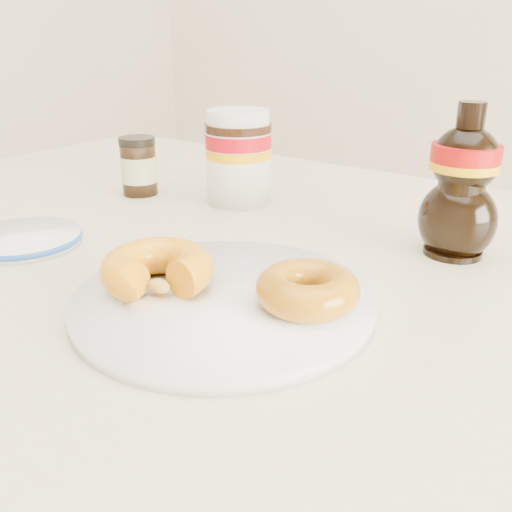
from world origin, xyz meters
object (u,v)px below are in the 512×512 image
Objects in this scene: nutella_jar at (238,154)px; donut_bitten at (158,269)px; dining_table at (257,318)px; blue_rim_saucer at (24,239)px; syrup_bottle at (462,182)px; donut_whole at (308,289)px; plate at (224,300)px; dark_jar at (139,167)px.

donut_bitten is at bearing -64.77° from nutella_jar.
dining_table is 0.19m from donut_bitten.
syrup_bottle is at bearing 33.26° from blue_rim_saucer.
dining_table is at bearing 30.78° from blue_rim_saucer.
blue_rim_saucer is (-0.24, 0.01, -0.02)m from donut_bitten.
donut_whole is (0.13, 0.05, -0.00)m from donut_bitten.
plate is 0.35m from nutella_jar.
plate reaches higher than dining_table.
dark_jar is at bearing -175.11° from syrup_bottle.
dark_jar is (-0.42, 0.19, 0.01)m from donut_whole.
plate is 2.08× the size of nutella_jar.
dark_jar reaches higher than dining_table.
dark_jar is at bearing 147.96° from plate.
plate is 0.29m from blue_rim_saucer.
donut_whole is at bearing 6.40° from blue_rim_saucer.
nutella_jar is 1.53× the size of dark_jar.
donut_bitten is 0.79× the size of nutella_jar.
syrup_bottle reaches higher than donut_bitten.
dark_jar is at bearing 162.68° from dining_table.
donut_bitten is (-0.00, -0.15, 0.12)m from dining_table.
donut_whole is 0.54× the size of syrup_bottle.
dark_jar reaches higher than blue_rim_saucer.
donut_whole is 1.04× the size of dark_jar.
blue_rim_saucer is (0.05, -0.23, -0.04)m from dark_jar.
plate is at bearing 3.12° from blue_rim_saucer.
nutella_jar is 1.00× the size of blue_rim_saucer.
donut_bitten is 0.79× the size of blue_rim_saucer.
plate is at bearing -66.55° from dining_table.
plate is at bearing -32.04° from dark_jar.
syrup_bottle is (0.32, -0.02, 0.01)m from nutella_jar.
donut_whole reaches higher than dining_table.
nutella_jar reaches higher than dining_table.
donut_bitten reaches higher than donut_whole.
blue_rim_saucer is at bearing -149.22° from dining_table.
nutella_jar is 0.79× the size of syrup_bottle.
donut_whole is at bearing 18.79° from plate.
syrup_bottle is at bearing 64.33° from plate.
donut_whole reaches higher than blue_rim_saucer.
plate is at bearing -54.06° from nutella_jar.
plate is 1.64× the size of syrup_bottle.
dining_table is 0.29m from blue_rim_saucer.
nutella_jar is (-0.14, 0.30, 0.04)m from donut_bitten.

